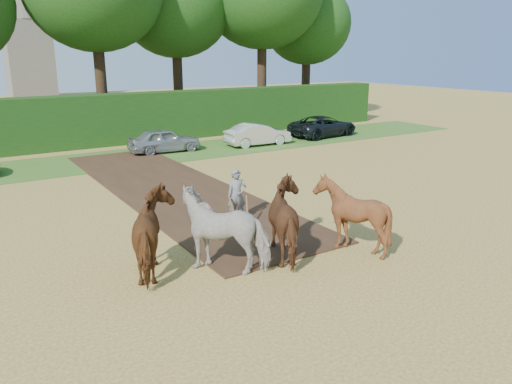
# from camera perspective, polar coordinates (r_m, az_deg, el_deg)

# --- Properties ---
(ground) EXTENTS (120.00, 120.00, 0.00)m
(ground) POSITION_cam_1_polar(r_m,az_deg,el_deg) (14.07, -3.86, -7.00)
(ground) COLOR gold
(ground) RESTS_ON ground
(earth_strip) EXTENTS (4.50, 17.00, 0.05)m
(earth_strip) POSITION_cam_1_polar(r_m,az_deg,el_deg) (20.68, -9.56, 0.38)
(earth_strip) COLOR #472D1C
(earth_strip) RESTS_ON ground
(grass_verge) EXTENTS (50.00, 5.00, 0.03)m
(grass_verge) POSITION_cam_1_polar(r_m,az_deg,el_deg) (26.72, -18.48, 3.25)
(grass_verge) COLOR #38601E
(grass_verge) RESTS_ON ground
(hedgerow) EXTENTS (46.00, 1.60, 3.00)m
(hedgerow) POSITION_cam_1_polar(r_m,az_deg,el_deg) (30.80, -20.85, 7.42)
(hedgerow) COLOR #14380F
(hedgerow) RESTS_ON ground
(plough_team) EXTENTS (7.28, 5.38, 2.10)m
(plough_team) POSITION_cam_1_polar(r_m,az_deg,el_deg) (13.29, 0.34, -3.57)
(plough_team) COLOR brown
(plough_team) RESTS_ON ground
(parked_cars) EXTENTS (31.39, 2.92, 1.37)m
(parked_cars) POSITION_cam_1_polar(r_m,az_deg,el_deg) (27.47, -11.51, 5.46)
(parked_cars) COLOR white
(parked_cars) RESTS_ON ground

